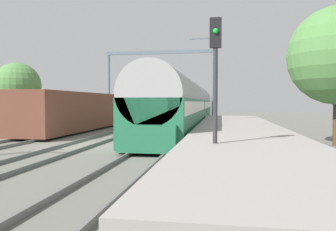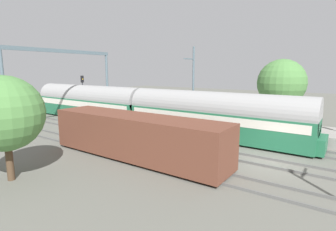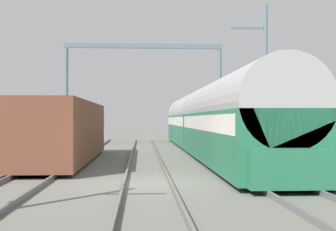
# 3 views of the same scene
# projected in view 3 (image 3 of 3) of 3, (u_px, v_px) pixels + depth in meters

# --- Properties ---
(ground) EXTENTS (120.00, 120.00, 0.00)m
(ground) POSITION_uv_depth(u_px,v_px,m) (147.00, 183.00, 14.92)
(ground) COLOR #63635B
(track_far_west) EXTENTS (1.51, 60.00, 0.16)m
(track_far_west) POSITION_uv_depth(u_px,v_px,m) (24.00, 181.00, 14.69)
(track_far_west) COLOR #5F605E
(track_far_west) RESTS_ON ground
(track_west) EXTENTS (1.52, 60.00, 0.16)m
(track_west) POSITION_uv_depth(u_px,v_px,m) (147.00, 181.00, 14.92)
(track_west) COLOR #5F605E
(track_west) RESTS_ON ground
(track_east) EXTENTS (1.51, 60.00, 0.16)m
(track_east) POSITION_uv_depth(u_px,v_px,m) (266.00, 180.00, 15.14)
(track_east) COLOR #5F605E
(track_east) RESTS_ON ground
(passenger_train) EXTENTS (2.93, 32.85, 3.82)m
(passenger_train) POSITION_uv_depth(u_px,v_px,m) (207.00, 120.00, 28.89)
(passenger_train) COLOR #236B47
(passenger_train) RESTS_ON ground
(freight_car) EXTENTS (2.80, 13.00, 2.70)m
(freight_car) POSITION_uv_depth(u_px,v_px,m) (63.00, 131.00, 22.15)
(freight_car) COLOR brown
(freight_car) RESTS_ON ground
(person_crossing) EXTENTS (0.46, 0.35, 1.73)m
(person_crossing) POSITION_uv_depth(u_px,v_px,m) (216.00, 133.00, 33.37)
(person_crossing) COLOR black
(person_crossing) RESTS_ON ground
(railway_signal_far) EXTENTS (0.36, 0.30, 5.03)m
(railway_signal_far) POSITION_uv_depth(u_px,v_px,m) (210.00, 106.00, 40.71)
(railway_signal_far) COLOR #2D2D33
(railway_signal_far) RESTS_ON ground
(catenary_gantry) EXTENTS (12.18, 0.28, 7.86)m
(catenary_gantry) POSITION_uv_depth(u_px,v_px,m) (144.00, 73.00, 35.73)
(catenary_gantry) COLOR slate
(catenary_gantry) RESTS_ON ground
(catenary_pole_east_mid) EXTENTS (1.90, 0.20, 8.00)m
(catenary_pole_east_mid) POSITION_uv_depth(u_px,v_px,m) (265.00, 79.00, 24.23)
(catenary_pole_east_mid) COLOR slate
(catenary_pole_east_mid) RESTS_ON ground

